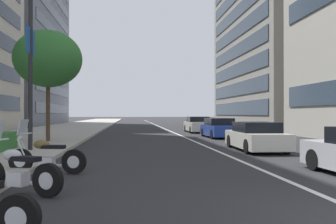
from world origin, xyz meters
TOP-DOWN VIEW (x-y plane):
  - sidewalk_right_plaza at (30.00, 10.69)m, footprint 160.00×8.36m
  - lane_centre_stripe at (35.00, 0.00)m, footprint 110.00×0.16m
  - motorcycle_nearest_camera at (2.77, 6.14)m, footprint 1.09×1.98m
  - motorcycle_mid_row at (5.28, 6.16)m, footprint 0.74×2.19m
  - car_approaching_light at (10.61, -1.84)m, footprint 4.42×1.97m
  - car_far_down_avenue at (19.18, -2.34)m, footprint 4.22×1.88m
  - car_following_behind at (26.23, -2.21)m, footprint 4.67×1.97m
  - street_lamp_with_banners at (10.42, 7.63)m, footprint 1.26×2.70m
  - street_tree_mid_sidewalk at (15.06, 8.33)m, footprint 3.68×3.68m
  - office_tower_mid_left at (34.88, -18.53)m, footprint 21.24×20.17m
  - office_tower_far_right_block at (52.77, 23.78)m, footprint 25.60×15.94m

SIDE VIEW (x-z plane):
  - lane_centre_stripe at x=35.00m, z-range 0.00..0.01m
  - sidewalk_right_plaza at x=30.00m, z-range 0.00..0.15m
  - motorcycle_mid_row at x=5.28m, z-range -0.30..1.20m
  - motorcycle_nearest_camera at x=2.77m, z-range -0.30..1.20m
  - car_approaching_light at x=10.61m, z-range -0.03..1.25m
  - car_far_down_avenue at x=19.18m, z-range -0.04..1.32m
  - car_following_behind at x=26.23m, z-range -0.05..1.37m
  - street_tree_mid_sidewalk at x=15.06m, z-range 1.62..7.72m
  - street_lamp_with_banners at x=10.42m, z-range 0.97..10.20m
  - office_tower_mid_left at x=34.88m, z-range 0.00..28.63m
  - office_tower_far_right_block at x=52.77m, z-range 0.00..31.69m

